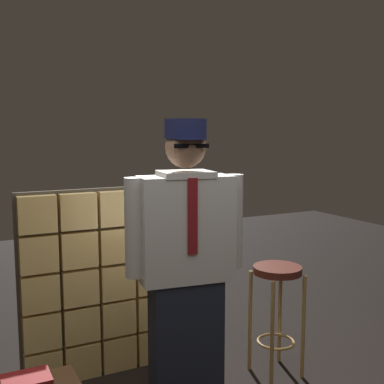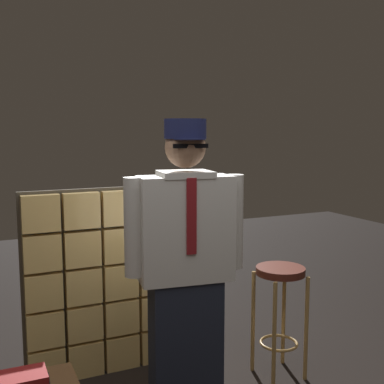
{
  "view_description": "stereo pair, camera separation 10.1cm",
  "coord_description": "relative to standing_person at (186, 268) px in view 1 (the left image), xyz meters",
  "views": [
    {
      "loc": [
        -1.03,
        -1.95,
        1.73
      ],
      "look_at": [
        0.23,
        0.51,
        1.37
      ],
      "focal_mm": 44.95,
      "sensor_mm": 36.0,
      "label": 1
    },
    {
      "loc": [
        -0.94,
        -2.0,
        1.73
      ],
      "look_at": [
        0.23,
        0.51,
        1.37
      ],
      "focal_mm": 44.95,
      "sensor_mm": 36.0,
      "label": 2
    }
  ],
  "objects": [
    {
      "name": "glass_block_wall",
      "position": [
        -0.17,
        0.76,
        -0.28
      ],
      "size": [
        1.35,
        0.1,
        1.35
      ],
      "color": "#F2C672",
      "rests_on": "ground"
    },
    {
      "name": "standing_person",
      "position": [
        0.0,
        0.0,
        0.0
      ],
      "size": [
        0.72,
        0.34,
        1.79
      ],
      "rotation": [
        0.0,
        0.0,
        -0.14
      ],
      "color": "#1E2333",
      "rests_on": "ground"
    },
    {
      "name": "bar_stool",
      "position": [
        0.81,
        0.19,
        -0.35
      ],
      "size": [
        0.34,
        0.34,
        0.79
      ],
      "color": "#592319",
      "rests_on": "ground"
    }
  ]
}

